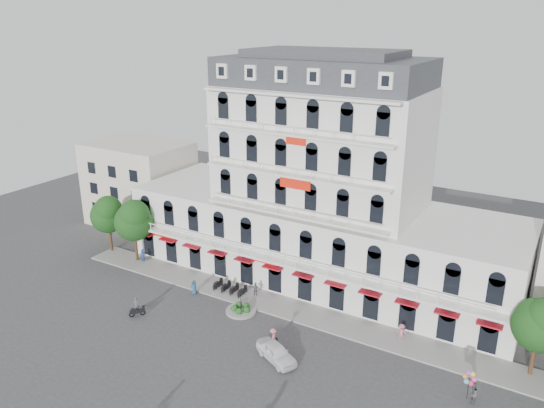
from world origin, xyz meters
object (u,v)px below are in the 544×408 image
(rider_west, at_px, (137,308))
(rider_center, at_px, (273,338))
(parked_car, at_px, (276,352))
(balloon_vendor, at_px, (472,388))

(rider_west, height_order, rider_center, same)
(parked_car, xyz_separation_m, rider_west, (-15.97, -0.88, 0.20))
(rider_west, relative_size, rider_center, 1.00)
(rider_west, xyz_separation_m, rider_center, (14.90, 2.13, 0.17))
(rider_west, distance_m, balloon_vendor, 32.23)
(rider_west, height_order, balloon_vendor, balloon_vendor)
(parked_car, xyz_separation_m, balloon_vendor, (16.01, 3.15, 0.49))
(rider_center, bearing_deg, rider_west, -90.51)
(parked_car, height_order, rider_center, rider_center)
(parked_car, relative_size, rider_center, 2.09)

